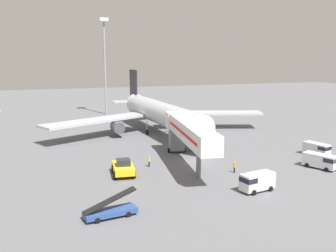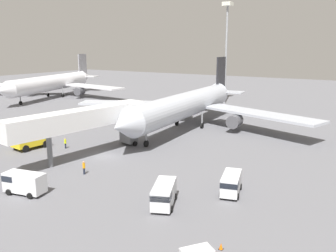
{
  "view_description": "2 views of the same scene",
  "coord_description": "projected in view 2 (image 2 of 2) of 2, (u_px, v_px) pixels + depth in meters",
  "views": [
    {
      "loc": [
        -24.06,
        -55.67,
        17.15
      ],
      "look_at": [
        -0.46,
        13.66,
        3.62
      ],
      "focal_mm": 41.07,
      "sensor_mm": 36.0,
      "label": 1
    },
    {
      "loc": [
        34.83,
        -38.08,
        15.86
      ],
      "look_at": [
        2.39,
        13.87,
        2.3
      ],
      "focal_mm": 38.46,
      "sensor_mm": 36.0,
      "label": 2
    }
  ],
  "objects": [
    {
      "name": "ground_plane",
      "position": [
        104.0,
        157.0,
        52.98
      ],
      "size": [
        300.0,
        300.0,
        0.0
      ],
      "primitive_type": "plane",
      "color": "slate"
    },
    {
      "name": "airplane_at_gate",
      "position": [
        188.0,
        104.0,
        70.97
      ],
      "size": [
        51.57,
        48.37,
        13.47
      ],
      "color": "#B7BCC6",
      "rests_on": "ground"
    },
    {
      "name": "jet_bridge",
      "position": [
        88.0,
        120.0,
        52.13
      ],
      "size": [
        6.3,
        23.15,
        7.22
      ],
      "color": "silver",
      "rests_on": "ground"
    },
    {
      "name": "pushback_tug",
      "position": [
        30.0,
        141.0,
        57.06
      ],
      "size": [
        3.51,
        5.65,
        2.44
      ],
      "color": "yellow",
      "rests_on": "ground"
    },
    {
      "name": "service_van_near_right",
      "position": [
        24.0,
        182.0,
        39.37
      ],
      "size": [
        4.88,
        2.79,
        2.39
      ],
      "color": "silver",
      "rests_on": "ground"
    },
    {
      "name": "service_van_far_left",
      "position": [
        164.0,
        194.0,
        36.37
      ],
      "size": [
        3.76,
        5.36,
        2.25
      ],
      "color": "silver",
      "rests_on": "ground"
    },
    {
      "name": "service_van_rear_left",
      "position": [
        231.0,
        183.0,
        39.29
      ],
      "size": [
        2.95,
        4.86,
        2.22
      ],
      "color": "silver",
      "rests_on": "ground"
    },
    {
      "name": "ground_crew_worker_foreground",
      "position": [
        65.0,
        143.0,
        57.05
      ],
      "size": [
        0.36,
        0.36,
        1.72
      ],
      "color": "#1E2333",
      "rests_on": "ground"
    },
    {
      "name": "ground_crew_worker_midground",
      "position": [
        84.0,
        167.0,
        45.46
      ],
      "size": [
        0.47,
        0.47,
        1.74
      ],
      "color": "#1E2333",
      "rests_on": "ground"
    },
    {
      "name": "safety_cone_alpha",
      "position": [
        221.0,
        246.0,
        28.7
      ],
      "size": [
        0.36,
        0.36,
        0.55
      ],
      "color": "black",
      "rests_on": "ground"
    },
    {
      "name": "airplane_background",
      "position": [
        53.0,
        83.0,
        114.02
      ],
      "size": [
        47.16,
        48.36,
        13.26
      ],
      "color": "silver",
      "rests_on": "ground"
    },
    {
      "name": "apron_light_mast",
      "position": [
        227.0,
        35.0,
        98.2
      ],
      "size": [
        2.4,
        2.4,
        27.56
      ],
      "color": "#93969B",
      "rests_on": "ground"
    }
  ]
}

